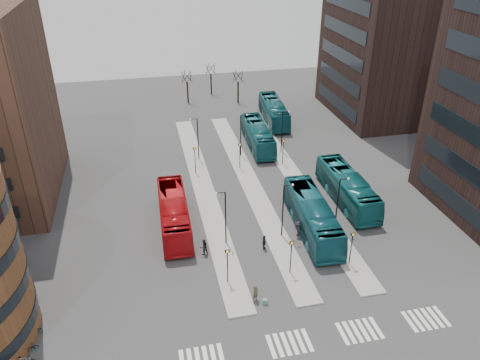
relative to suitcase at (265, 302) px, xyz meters
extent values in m
cube|color=gray|center=(-2.23, 21.35, -0.17)|extent=(2.50, 45.00, 0.15)
cube|color=gray|center=(3.77, 21.35, -0.17)|extent=(2.50, 45.00, 0.15)
cube|color=gray|center=(9.77, 21.35, -0.17)|extent=(2.50, 45.00, 0.15)
cube|color=#1B3C95|center=(0.00, 0.00, 0.00)|extent=(0.48, 0.43, 0.49)
imported|color=#B40D12|center=(-6.53, 13.63, 1.50)|extent=(3.19, 12.59, 3.49)
imported|color=#124F5B|center=(7.83, 9.79, 1.59)|extent=(3.84, 13.36, 3.68)
imported|color=#12565D|center=(7.54, 32.05, 1.46)|extent=(3.35, 12.35, 3.41)
imported|color=#12595D|center=(13.96, 14.63, 1.55)|extent=(3.02, 12.88, 3.59)
imported|color=#12525B|center=(12.61, 41.14, 1.52)|extent=(3.99, 12.91, 3.54)
imported|color=#48432B|center=(-0.71, 0.56, 0.61)|extent=(0.75, 0.69, 1.71)
imported|color=black|center=(-4.12, 8.09, 0.62)|extent=(1.01, 0.89, 1.74)
imported|color=black|center=(1.96, 7.59, 0.57)|extent=(0.49, 0.99, 1.63)
imported|color=black|center=(6.01, 9.01, 0.65)|extent=(0.76, 1.21, 1.80)
imported|color=gray|center=(-19.23, -1.27, 0.16)|extent=(1.65, 1.15, 0.82)
imported|color=gray|center=(-19.23, 0.67, 0.18)|extent=(1.65, 0.70, 0.84)
cube|color=silver|center=(-6.53, -4.65, -0.24)|extent=(0.35, 2.40, 0.01)
cube|color=silver|center=(-5.93, -4.65, -0.24)|extent=(0.35, 2.40, 0.01)
cube|color=silver|center=(-5.33, -4.65, -0.24)|extent=(0.35, 2.40, 0.01)
cube|color=silver|center=(-4.73, -4.65, -0.24)|extent=(0.35, 2.40, 0.01)
cube|color=silver|center=(-0.73, -4.65, -0.24)|extent=(0.35, 2.40, 0.01)
cube|color=silver|center=(-0.13, -4.65, -0.24)|extent=(0.35, 2.40, 0.01)
cube|color=silver|center=(0.47, -4.65, -0.24)|extent=(0.35, 2.40, 0.01)
cube|color=silver|center=(1.07, -4.65, -0.24)|extent=(0.35, 2.40, 0.01)
cube|color=silver|center=(1.67, -4.65, -0.24)|extent=(0.35, 2.40, 0.01)
cube|color=silver|center=(2.27, -4.65, -0.24)|extent=(0.35, 2.40, 0.01)
cube|color=silver|center=(5.27, -4.65, -0.24)|extent=(0.35, 2.40, 0.01)
cube|color=silver|center=(5.87, -4.65, -0.24)|extent=(0.35, 2.40, 0.01)
cube|color=silver|center=(6.47, -4.65, -0.24)|extent=(0.35, 2.40, 0.01)
cube|color=silver|center=(7.07, -4.65, -0.24)|extent=(0.35, 2.40, 0.01)
cube|color=silver|center=(7.67, -4.65, -0.24)|extent=(0.35, 2.40, 0.01)
cube|color=silver|center=(8.27, -4.65, -0.24)|extent=(0.35, 2.40, 0.01)
cube|color=silver|center=(11.27, -4.65, -0.24)|extent=(0.35, 2.40, 0.01)
cube|color=silver|center=(11.87, -4.65, -0.24)|extent=(0.35, 2.40, 0.01)
cube|color=silver|center=(12.47, -4.65, -0.24)|extent=(0.35, 2.40, 0.01)
cube|color=silver|center=(13.07, -4.65, -0.24)|extent=(0.35, 2.40, 0.01)
cube|color=silver|center=(13.67, -4.65, -0.24)|extent=(0.35, 2.40, 0.01)
cube|color=silver|center=(14.27, -4.65, -0.24)|extent=(0.35, 2.40, 0.01)
cube|color=black|center=(23.71, 7.35, 2.25)|extent=(0.12, 16.00, 2.00)
cube|color=black|center=(23.71, 7.35, 6.25)|extent=(0.12, 16.00, 2.00)
cube|color=black|center=(23.71, 7.35, 10.25)|extent=(0.12, 16.00, 2.00)
cube|color=black|center=(33.77, 41.35, 14.75)|extent=(20.00, 20.00, 30.00)
cube|color=black|center=(23.71, 41.35, 2.25)|extent=(0.12, 16.00, 2.00)
cube|color=black|center=(23.71, 41.35, 6.25)|extent=(0.12, 16.00, 2.00)
cube|color=black|center=(23.71, 41.35, 10.25)|extent=(0.12, 16.00, 2.00)
cube|color=black|center=(23.71, 41.35, 14.25)|extent=(0.12, 16.00, 2.00)
cube|color=black|center=(23.71, 41.35, 18.25)|extent=(0.12, 16.00, 2.00)
cylinder|color=black|center=(-2.63, 3.35, 1.65)|extent=(0.10, 0.10, 3.50)
cube|color=black|center=(-2.63, 3.35, 3.40)|extent=(0.45, 0.10, 0.30)
cube|color=yellow|center=(-2.63, 3.29, 3.40)|extent=(0.20, 0.02, 0.20)
cylinder|color=black|center=(-2.63, 25.35, 1.65)|extent=(0.10, 0.10, 3.50)
cube|color=black|center=(-2.63, 25.35, 3.40)|extent=(0.45, 0.10, 0.30)
cube|color=yellow|center=(-2.63, 25.29, 3.40)|extent=(0.20, 0.02, 0.20)
cylinder|color=black|center=(3.37, 3.35, 1.65)|extent=(0.10, 0.10, 3.50)
cube|color=black|center=(3.37, 3.35, 3.40)|extent=(0.45, 0.10, 0.30)
cube|color=yellow|center=(3.37, 3.29, 3.40)|extent=(0.20, 0.02, 0.20)
cylinder|color=black|center=(3.37, 25.35, 1.65)|extent=(0.10, 0.10, 3.50)
cube|color=black|center=(3.37, 25.35, 3.40)|extent=(0.45, 0.10, 0.30)
cube|color=yellow|center=(3.37, 25.29, 3.40)|extent=(0.20, 0.02, 0.20)
cylinder|color=black|center=(9.37, 3.35, 1.65)|extent=(0.10, 0.10, 3.50)
cube|color=black|center=(9.37, 3.35, 3.40)|extent=(0.45, 0.10, 0.30)
cube|color=yellow|center=(9.37, 3.29, 3.40)|extent=(0.20, 0.02, 0.20)
cylinder|color=black|center=(9.37, 25.35, 1.65)|extent=(0.10, 0.10, 3.50)
cube|color=black|center=(9.37, 25.35, 3.40)|extent=(0.45, 0.10, 0.30)
cube|color=yellow|center=(9.37, 25.29, 3.40)|extent=(0.20, 0.02, 0.20)
cylinder|color=black|center=(-1.63, 9.35, 2.90)|extent=(0.14, 0.14, 6.00)
cylinder|color=black|center=(-2.08, 9.35, 5.90)|extent=(0.90, 0.08, 0.08)
sphere|color=silver|center=(-2.53, 9.35, 5.90)|extent=(0.24, 0.24, 0.24)
cylinder|color=black|center=(-1.63, 29.35, 2.90)|extent=(0.14, 0.14, 6.00)
cylinder|color=black|center=(-2.08, 29.35, 5.90)|extent=(0.90, 0.08, 0.08)
sphere|color=silver|center=(-2.53, 29.35, 5.90)|extent=(0.24, 0.24, 0.24)
cylinder|color=black|center=(4.37, 9.35, 2.90)|extent=(0.14, 0.14, 6.00)
cylinder|color=black|center=(4.82, 9.35, 5.90)|extent=(0.90, 0.08, 0.08)
sphere|color=silver|center=(5.27, 9.35, 5.90)|extent=(0.24, 0.24, 0.24)
cylinder|color=black|center=(4.37, 29.35, 2.90)|extent=(0.14, 0.14, 6.00)
cylinder|color=black|center=(4.82, 29.35, 5.90)|extent=(0.90, 0.08, 0.08)
sphere|color=silver|center=(5.27, 29.35, 5.90)|extent=(0.24, 0.24, 0.24)
cylinder|color=black|center=(10.37, 9.35, 2.90)|extent=(0.14, 0.14, 6.00)
cylinder|color=black|center=(10.82, 9.35, 5.90)|extent=(0.90, 0.08, 0.08)
sphere|color=silver|center=(11.27, 9.35, 5.90)|extent=(0.24, 0.24, 0.24)
cylinder|color=black|center=(10.37, 29.35, 2.90)|extent=(0.14, 0.14, 6.00)
cylinder|color=black|center=(10.82, 29.35, 5.90)|extent=(0.90, 0.08, 0.08)
sphere|color=silver|center=(11.27, 29.35, 5.90)|extent=(0.24, 0.24, 0.24)
cylinder|color=black|center=(-0.23, 53.35, 1.75)|extent=(0.30, 0.30, 4.00)
cylinder|color=black|center=(0.47, 53.35, 4.65)|extent=(0.10, 1.56, 1.95)
cylinder|color=black|center=(-0.02, 54.01, 4.65)|extent=(1.48, 0.59, 1.97)
cylinder|color=black|center=(-0.80, 53.76, 4.65)|extent=(0.90, 1.31, 1.99)
cylinder|color=black|center=(-0.80, 52.94, 4.65)|extent=(0.89, 1.31, 1.99)
cylinder|color=black|center=(-0.02, 52.68, 4.65)|extent=(1.48, 0.58, 1.97)
cylinder|color=black|center=(4.77, 57.35, 1.75)|extent=(0.30, 0.30, 4.00)
cylinder|color=black|center=(5.47, 57.35, 4.65)|extent=(0.10, 1.56, 1.95)
cylinder|color=black|center=(4.98, 58.01, 4.65)|extent=(1.48, 0.59, 1.97)
cylinder|color=black|center=(4.20, 57.76, 4.65)|extent=(0.90, 1.31, 1.99)
cylinder|color=black|center=(4.20, 56.94, 4.65)|extent=(0.89, 1.31, 1.99)
cylinder|color=black|center=(4.98, 56.68, 4.65)|extent=(1.48, 0.58, 1.97)
cylinder|color=black|center=(8.77, 51.35, 1.75)|extent=(0.30, 0.30, 4.00)
cylinder|color=black|center=(9.47, 51.35, 4.65)|extent=(0.10, 1.56, 1.95)
cylinder|color=black|center=(8.98, 52.01, 4.65)|extent=(1.48, 0.59, 1.97)
cylinder|color=black|center=(8.20, 51.76, 4.65)|extent=(0.90, 1.31, 1.99)
cylinder|color=black|center=(8.20, 50.94, 4.65)|extent=(0.89, 1.31, 1.99)
cylinder|color=black|center=(8.98, 50.68, 4.65)|extent=(1.48, 0.58, 1.97)
camera|label=1|loc=(-8.70, -29.35, 28.93)|focal=35.00mm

